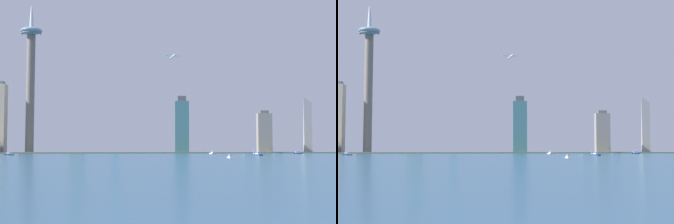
{
  "view_description": "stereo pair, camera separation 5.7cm",
  "coord_description": "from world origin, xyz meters",
  "views": [
    {
      "loc": [
        -56.07,
        -513.84,
        14.84
      ],
      "look_at": [
        -9.88,
        441.06,
        79.26
      ],
      "focal_mm": 53.11,
      "sensor_mm": 36.0,
      "label": 1
    },
    {
      "loc": [
        -56.01,
        -513.84,
        14.84
      ],
      "look_at": [
        -9.88,
        441.06,
        79.26
      ],
      "focal_mm": 53.11,
      "sensor_mm": 36.0,
      "label": 2
    }
  ],
  "objects": [
    {
      "name": "channel_buoy_0",
      "position": [
        -257.87,
        295.77,
        1.45
      ],
      "size": [
        1.85,
        1.85,
        2.91
      ],
      "primitive_type": "cone",
      "color": "#E54C19",
      "rests_on": "ground"
    },
    {
      "name": "skyscraper_0",
      "position": [
        273.22,
        474.41,
        65.2
      ],
      "size": [
        16.44,
        13.89,
        135.99
      ],
      "color": "#AAA19F",
      "rests_on": "ground"
    },
    {
      "name": "skyscraper_4",
      "position": [
        -340.32,
        478.66,
        68.88
      ],
      "size": [
        22.74,
        25.17,
        141.38
      ],
      "color": "#C4AB8E",
      "rests_on": "ground"
    },
    {
      "name": "skyscraper_8",
      "position": [
        220.71,
        509.13,
        37.02
      ],
      "size": [
        20.04,
        21.79,
        74.04
      ],
      "color": "#8E9FB6",
      "rests_on": "ground"
    },
    {
      "name": "boat_7",
      "position": [
        -253.36,
        239.64,
        1.17
      ],
      "size": [
        7.59,
        2.6,
        3.25
      ],
      "rotation": [
        0.0,
        0.0,
        3.13
      ],
      "color": "#192A38",
      "rests_on": "ground"
    },
    {
      "name": "ground_plane",
      "position": [
        0.0,
        0.0,
        0.0
      ],
      "size": [
        6000.0,
        6000.0,
        0.0
      ],
      "primitive_type": "plane",
      "color": "#274F6E"
    },
    {
      "name": "boat_5",
      "position": [
        63.93,
        352.61,
        1.31
      ],
      "size": [
        13.96,
        16.79,
        8.61
      ],
      "rotation": [
        0.0,
        0.0,
        4.11
      ],
      "color": "white",
      "rests_on": "ground"
    },
    {
      "name": "skyscraper_6",
      "position": [
        167.13,
        528.75,
        22.65
      ],
      "size": [
        26.49,
        26.2,
        45.3
      ],
      "color": "#68929F",
      "rests_on": "ground"
    },
    {
      "name": "boat_3",
      "position": [
        -265.02,
        263.36,
        1.7
      ],
      "size": [
        11.54,
        3.92,
        9.21
      ],
      "rotation": [
        0.0,
        0.0,
        6.27
      ],
      "color": "#2B4F88",
      "rests_on": "ground"
    },
    {
      "name": "boat_6",
      "position": [
        110.12,
        232.77,
        1.21
      ],
      "size": [
        6.7,
        12.79,
        8.71
      ],
      "rotation": [
        0.0,
        0.0,
        1.34
      ],
      "color": "navy",
      "rests_on": "ground"
    },
    {
      "name": "observation_tower",
      "position": [
        -283.26,
        483.88,
        172.24
      ],
      "size": [
        43.61,
        43.61,
        350.9
      ],
      "color": "#76695C",
      "rests_on": "ground"
    },
    {
      "name": "skyscraper_5",
      "position": [
        179.1,
        446.57,
        39.74
      ],
      "size": [
        27.74,
        17.56,
        83.05
      ],
      "color": "gray",
      "rests_on": "ground"
    },
    {
      "name": "airplane",
      "position": [
        -4.44,
        381.06,
        176.95
      ],
      "size": [
        30.62,
        34.14,
        8.14
      ],
      "rotation": [
        0.0,
        0.0,
        4.88
      ],
      "color": "silver"
    },
    {
      "name": "waterfront_pier",
      "position": [
        0.0,
        438.67,
        1.02
      ],
      "size": [
        900.75,
        45.54,
        2.04
      ],
      "primitive_type": "cube",
      "color": "#506348",
      "rests_on": "ground"
    },
    {
      "name": "boat_4",
      "position": [
        46.27,
        73.12,
        1.37
      ],
      "size": [
        6.32,
        12.39,
        3.84
      ],
      "rotation": [
        0.0,
        0.0,
        4.86
      ],
      "color": "white",
      "rests_on": "ground"
    },
    {
      "name": "skyscraper_1",
      "position": [
        -306.02,
        532.28,
        33.84
      ],
      "size": [
        14.32,
        22.47,
        94.73
      ],
      "color": "slate",
      "rests_on": "ground"
    },
    {
      "name": "skyscraper_7",
      "position": [
        -195.34,
        535.14,
        68.76
      ],
      "size": [
        27.8,
        24.82,
        142.03
      ],
      "color": "#92A594",
      "rests_on": "ground"
    },
    {
      "name": "skyscraper_2",
      "position": [
        -113.31,
        509.84,
        47.97
      ],
      "size": [
        13.01,
        18.23,
        95.94
      ],
      "color": "#7DA6C4",
      "rests_on": "ground"
    },
    {
      "name": "skyscraper_3",
      "position": [
        17.83,
        453.98,
        52.73
      ],
      "size": [
        27.43,
        12.81,
        111.72
      ],
      "color": "#3F7178",
      "rests_on": "ground"
    },
    {
      "name": "boat_2",
      "position": [
        110.13,
        205.89,
        1.51
      ],
      "size": [
        11.77,
        17.85,
        7.96
      ],
      "rotation": [
        0.0,
        0.0,
        5.09
      ],
      "color": "navy",
      "rests_on": "ground"
    },
    {
      "name": "boat_1",
      "position": [
        215.52,
        353.26,
        1.5
      ],
      "size": [
        17.28,
        6.43,
        7.84
      ],
      "rotation": [
        0.0,
        0.0,
        0.09
      ],
      "color": "navy",
      "rests_on": "ground"
    }
  ]
}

